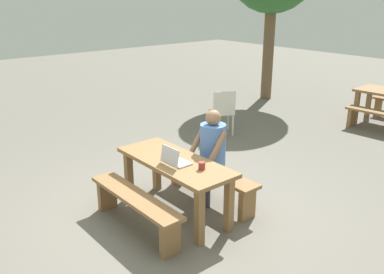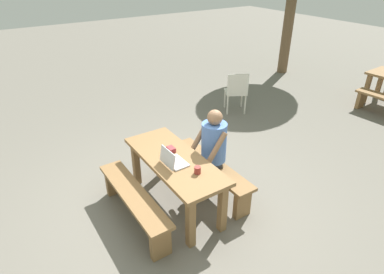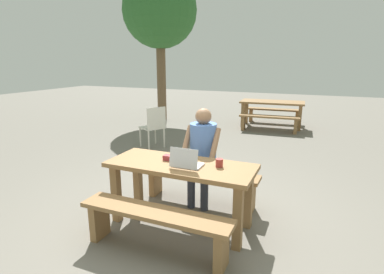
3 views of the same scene
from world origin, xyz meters
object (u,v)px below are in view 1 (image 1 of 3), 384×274
at_px(laptop, 175,160).
at_px(coffee_mug, 202,166).
at_px(picnic_table_front, 175,170).
at_px(small_pouch, 170,153).
at_px(plastic_chair, 223,111).
at_px(person_seated, 211,149).

distance_m(laptop, coffee_mug, 0.36).
bearing_deg(picnic_table_front, small_pouch, 162.85).
bearing_deg(coffee_mug, plastic_chair, 131.90).
bearing_deg(coffee_mug, small_pouch, -178.97).
xyz_separation_m(small_pouch, person_seated, (0.21, 0.51, -0.01)).
xyz_separation_m(small_pouch, coffee_mug, (0.60, 0.01, 0.02)).
xyz_separation_m(picnic_table_front, small_pouch, (-0.17, 0.05, 0.16)).
bearing_deg(laptop, person_seated, -84.83).
xyz_separation_m(coffee_mug, person_seated, (-0.39, 0.50, -0.03)).
bearing_deg(person_seated, coffee_mug, -52.09).
xyz_separation_m(coffee_mug, plastic_chair, (-2.32, 2.58, -0.30)).
bearing_deg(small_pouch, coffee_mug, 1.03).
bearing_deg(plastic_chair, laptop, 66.26).
height_order(laptop, plastic_chair, laptop).
height_order(laptop, person_seated, person_seated).
bearing_deg(picnic_table_front, person_seated, 86.05).
bearing_deg(laptop, small_pouch, -26.86).
relative_size(laptop, plastic_chair, 0.35).
bearing_deg(plastic_chair, picnic_table_front, 65.60).
height_order(small_pouch, coffee_mug, coffee_mug).
distance_m(picnic_table_front, small_pouch, 0.24).
xyz_separation_m(picnic_table_front, plastic_chair, (-1.88, 2.64, -0.12)).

